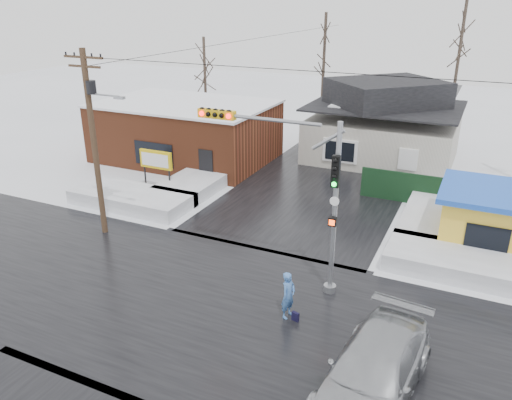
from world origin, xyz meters
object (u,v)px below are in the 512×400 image
at_px(traffic_signal, 296,181).
at_px(marquee_sign, 156,161).
at_px(kiosk, 489,218).
at_px(car, 374,372).
at_px(pedestrian, 288,296).
at_px(utility_pole, 94,134).

height_order(traffic_signal, marquee_sign, traffic_signal).
bearing_deg(traffic_signal, kiosk, 44.84).
xyz_separation_m(marquee_sign, car, (15.83, -11.42, -1.06)).
bearing_deg(kiosk, car, -102.62).
distance_m(traffic_signal, car, 7.54).
bearing_deg(pedestrian, utility_pole, 88.02).
distance_m(traffic_signal, utility_pole, 10.39).
xyz_separation_m(marquee_sign, kiosk, (18.50, 0.50, -0.46)).
distance_m(traffic_signal, kiosk, 10.43).
distance_m(marquee_sign, pedestrian, 15.00).
height_order(marquee_sign, kiosk, kiosk).
xyz_separation_m(traffic_signal, pedestrian, (0.66, -2.28, -3.62)).
bearing_deg(utility_pole, traffic_signal, -2.95).
distance_m(utility_pole, pedestrian, 12.13).
height_order(kiosk, car, kiosk).
bearing_deg(marquee_sign, traffic_signal, -29.72).
bearing_deg(utility_pole, kiosk, 20.44).
bearing_deg(pedestrian, marquee_sign, 66.29).
bearing_deg(car, utility_pole, 165.79).
height_order(marquee_sign, pedestrian, marquee_sign).
bearing_deg(traffic_signal, marquee_sign, 150.28).
relative_size(marquee_sign, car, 0.43).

